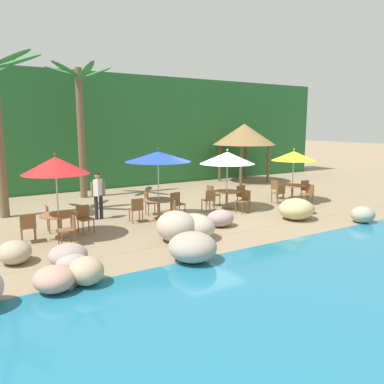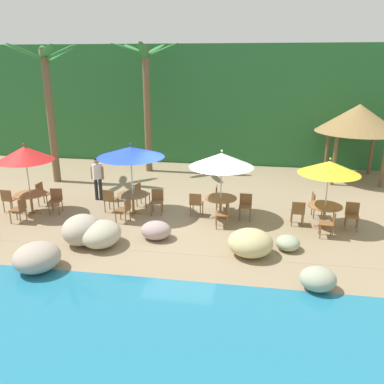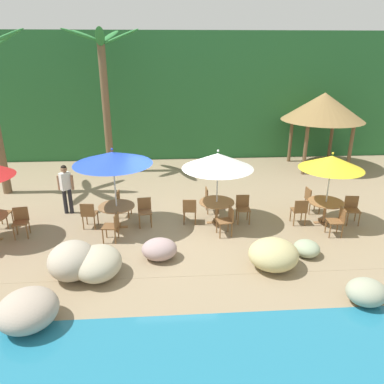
% 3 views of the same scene
% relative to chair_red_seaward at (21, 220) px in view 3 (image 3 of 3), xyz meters
% --- Properties ---
extents(ground_plane, '(120.00, 120.00, 0.00)m').
position_rel_chair_red_seaward_xyz_m(ground_plane, '(4.53, 0.13, -0.51)').
color(ground_plane, '#937F60').
extents(terrace_deck, '(18.00, 5.20, 0.01)m').
position_rel_chair_red_seaward_xyz_m(terrace_deck, '(4.53, 0.13, -0.51)').
color(terrace_deck, '#937F60').
rests_on(terrace_deck, ground).
extents(foliage_backdrop, '(28.00, 2.40, 6.00)m').
position_rel_chair_red_seaward_xyz_m(foliage_backdrop, '(4.53, 9.13, 2.49)').
color(foliage_backdrop, '#286633').
rests_on(foliage_backdrop, ground).
extents(rock_seawall, '(12.68, 3.40, 0.90)m').
position_rel_chair_red_seaward_xyz_m(rock_seawall, '(2.05, -2.84, -0.16)').
color(rock_seawall, tan).
rests_on(rock_seawall, ground).
extents(chair_red_seaward, '(0.48, 0.49, 0.87)m').
position_rel_chair_red_seaward_xyz_m(chair_red_seaward, '(0.00, 0.00, 0.00)').
color(chair_red_seaward, brown).
rests_on(chair_red_seaward, ground).
extents(chair_red_inland, '(0.45, 0.45, 0.87)m').
position_rel_chair_red_seaward_xyz_m(chair_red_inland, '(-0.86, 0.64, 0.00)').
color(chair_red_inland, brown).
rests_on(chair_red_inland, ground).
extents(umbrella_blue, '(2.31, 2.31, 2.55)m').
position_rel_chair_red_seaward_xyz_m(umbrella_blue, '(2.76, 0.33, 1.74)').
color(umbrella_blue, silver).
rests_on(umbrella_blue, ground).
extents(dining_table_blue, '(1.10, 1.10, 0.74)m').
position_rel_chair_red_seaward_xyz_m(dining_table_blue, '(2.76, 0.33, 0.10)').
color(dining_table_blue, olive).
rests_on(dining_table_blue, ground).
extents(chair_blue_seaward, '(0.46, 0.47, 0.87)m').
position_rel_chair_red_seaward_xyz_m(chair_blue_seaward, '(3.60, 0.50, 0.00)').
color(chair_blue_seaward, brown).
rests_on(chair_blue_seaward, ground).
extents(chair_blue_inland, '(0.49, 0.48, 0.87)m').
position_rel_chair_red_seaward_xyz_m(chair_blue_inland, '(2.80, 1.18, 0.00)').
color(chair_blue_inland, brown).
rests_on(chair_blue_inland, ground).
extents(chair_blue_left, '(0.46, 0.47, 0.87)m').
position_rel_chair_red_seaward_xyz_m(chair_blue_left, '(1.91, 0.34, 0.00)').
color(chair_blue_left, brown).
rests_on(chair_blue_left, ground).
extents(chair_blue_right, '(0.47, 0.47, 0.87)m').
position_rel_chair_red_seaward_xyz_m(chair_blue_right, '(2.75, -0.52, 0.00)').
color(chair_blue_right, brown).
rests_on(chair_blue_right, ground).
extents(umbrella_white, '(2.18, 2.18, 2.41)m').
position_rel_chair_red_seaward_xyz_m(umbrella_white, '(5.86, 0.45, 1.55)').
color(umbrella_white, silver).
rests_on(umbrella_white, ground).
extents(dining_table_white, '(1.10, 1.10, 0.74)m').
position_rel_chair_red_seaward_xyz_m(dining_table_white, '(5.86, 0.45, 0.10)').
color(dining_table_white, olive).
rests_on(dining_table_white, ground).
extents(chair_white_seaward, '(0.43, 0.44, 0.87)m').
position_rel_chair_red_seaward_xyz_m(chair_white_seaward, '(6.71, 0.52, 0.00)').
color(chair_white_seaward, brown).
rests_on(chair_white_seaward, ground).
extents(chair_white_inland, '(0.44, 0.44, 0.87)m').
position_rel_chair_red_seaward_xyz_m(chair_white_inland, '(5.74, 1.30, 0.00)').
color(chair_white_inland, brown).
rests_on(chair_white_inland, ground).
extents(chair_white_left, '(0.46, 0.47, 0.87)m').
position_rel_chair_red_seaward_xyz_m(chair_white_left, '(5.01, 0.44, 0.00)').
color(chair_white_left, brown).
rests_on(chair_white_left, ground).
extents(chair_white_right, '(0.48, 0.48, 0.87)m').
position_rel_chair_red_seaward_xyz_m(chair_white_right, '(6.07, -0.37, 0.00)').
color(chair_white_right, brown).
rests_on(chair_white_right, ground).
extents(umbrella_yellow, '(1.94, 1.94, 2.34)m').
position_rel_chair_red_seaward_xyz_m(umbrella_yellow, '(9.28, 0.22, 1.50)').
color(umbrella_yellow, silver).
rests_on(umbrella_yellow, ground).
extents(dining_table_yellow, '(1.10, 1.10, 0.74)m').
position_rel_chair_red_seaward_xyz_m(dining_table_yellow, '(9.28, 0.22, 0.10)').
color(dining_table_yellow, olive).
rests_on(dining_table_yellow, ground).
extents(chair_yellow_seaward, '(0.47, 0.48, 0.87)m').
position_rel_chair_red_seaward_xyz_m(chair_yellow_seaward, '(10.14, 0.20, 0.00)').
color(chair_yellow_seaward, brown).
rests_on(chair_yellow_seaward, ground).
extents(chair_yellow_inland, '(0.46, 0.45, 0.87)m').
position_rel_chair_red_seaward_xyz_m(chair_yellow_inland, '(9.13, 1.06, 0.00)').
color(chair_yellow_inland, brown).
rests_on(chair_yellow_inland, ground).
extents(chair_yellow_left, '(0.43, 0.43, 0.87)m').
position_rel_chair_red_seaward_xyz_m(chair_yellow_left, '(8.43, 0.15, 0.00)').
color(chair_yellow_left, brown).
rests_on(chair_yellow_left, ground).
extents(chair_yellow_right, '(0.45, 0.44, 0.87)m').
position_rel_chair_red_seaward_xyz_m(chair_yellow_right, '(9.32, -0.63, 0.00)').
color(chair_yellow_right, brown).
rests_on(chair_yellow_right, ground).
extents(palm_tree_second, '(3.01, 3.11, 6.02)m').
position_rel_chair_red_seaward_xyz_m(palm_tree_second, '(1.77, 6.09, 3.42)').
color(palm_tree_second, brown).
rests_on(palm_tree_second, ground).
extents(palapa_hut, '(3.67, 3.67, 3.41)m').
position_rel_chair_red_seaward_xyz_m(palapa_hut, '(11.35, 6.13, 2.27)').
color(palapa_hut, brown).
rests_on(palapa_hut, ground).
extents(waiter_in_white, '(0.52, 0.37, 1.70)m').
position_rel_chair_red_seaward_xyz_m(waiter_in_white, '(0.98, 1.55, 0.47)').
color(waiter_in_white, '#232328').
rests_on(waiter_in_white, ground).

